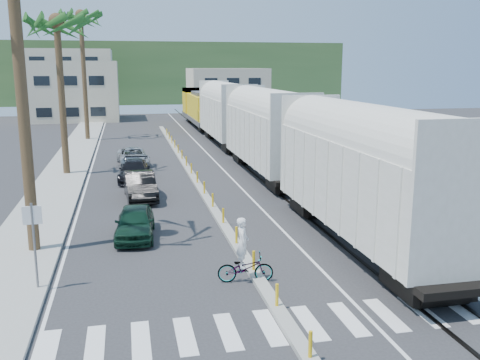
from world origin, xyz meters
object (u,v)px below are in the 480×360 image
car_second (140,186)px  cyclist (245,262)px  street_sign (34,234)px  car_lead (135,222)px

car_second → cyclist: cyclist is taller
street_sign → cyclist: street_sign is taller
car_lead → car_second: car_second is taller
car_lead → car_second: size_ratio=0.88×
car_lead → cyclist: bearing=-54.1°
street_sign → car_lead: street_sign is taller
car_lead → car_second: bearing=90.7°
car_lead → cyclist: size_ratio=1.79×
street_sign → car_second: (3.70, 12.05, -1.22)m
cyclist → street_sign: bearing=92.9°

